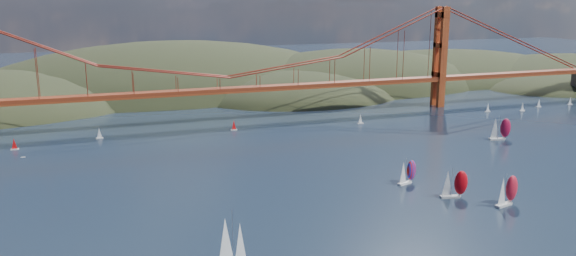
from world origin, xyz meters
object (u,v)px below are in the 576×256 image
(racer_1, at_px, (507,190))
(racer_3, at_px, (500,129))
(sloop_navy, at_px, (230,244))
(racer_0, at_px, (454,183))
(racer_rwb, at_px, (407,172))

(racer_1, bearing_deg, racer_3, 36.35)
(sloop_navy, distance_m, racer_1, 87.09)
(racer_0, bearing_deg, sloop_navy, -150.89)
(sloop_navy, xyz_separation_m, racer_1, (86.20, 12.35, -1.65))
(racer_1, distance_m, racer_3, 82.57)
(sloop_navy, distance_m, racer_rwb, 79.65)
(racer_1, height_order, racer_3, racer_3)
(racer_rwb, bearing_deg, racer_3, 11.64)
(sloop_navy, bearing_deg, racer_3, -0.03)
(sloop_navy, height_order, racer_1, sloop_navy)
(sloop_navy, height_order, racer_3, sloop_navy)
(sloop_navy, relative_size, racer_0, 1.49)
(racer_3, height_order, racer_rwb, racer_3)
(racer_1, distance_m, racer_rwb, 32.01)
(racer_1, bearing_deg, sloop_navy, 172.94)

